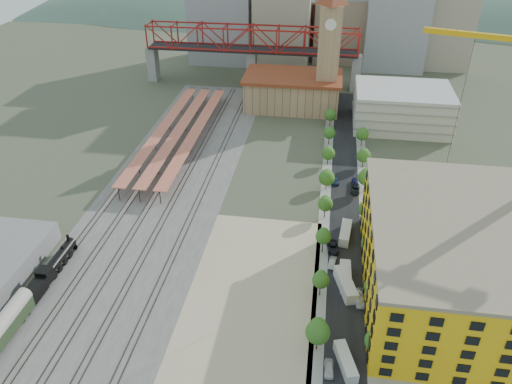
# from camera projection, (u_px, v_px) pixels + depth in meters

# --- Properties ---
(ground) EXTENTS (400.00, 400.00, 0.00)m
(ground) POSITION_uv_depth(u_px,v_px,m) (283.00, 225.00, 131.05)
(ground) COLOR #474C38
(ground) RESTS_ON ground
(ballast_strip) EXTENTS (36.00, 165.00, 0.06)m
(ballast_strip) POSITION_uv_depth(u_px,v_px,m) (171.00, 181.00, 150.30)
(ballast_strip) COLOR #605E59
(ballast_strip) RESTS_ON ground
(dirt_lot) EXTENTS (28.00, 67.00, 0.06)m
(dirt_lot) POSITION_uv_depth(u_px,v_px,m) (249.00, 309.00, 105.07)
(dirt_lot) COLOR tan
(dirt_lot) RESTS_ON ground
(street_asphalt) EXTENTS (12.00, 170.00, 0.06)m
(street_asphalt) POSITION_uv_depth(u_px,v_px,m) (345.00, 199.00, 141.61)
(street_asphalt) COLOR black
(street_asphalt) RESTS_ON ground
(sidewalk_west) EXTENTS (3.00, 170.00, 0.04)m
(sidewalk_west) POSITION_uv_depth(u_px,v_px,m) (325.00, 198.00, 142.32)
(sidewalk_west) COLOR gray
(sidewalk_west) RESTS_ON ground
(sidewalk_east) EXTENTS (3.00, 170.00, 0.04)m
(sidewalk_east) POSITION_uv_depth(u_px,v_px,m) (364.00, 201.00, 140.92)
(sidewalk_east) COLOR gray
(sidewalk_east) RESTS_ON ground
(construction_pad) EXTENTS (50.00, 90.00, 0.06)m
(construction_pad) POSITION_uv_depth(u_px,v_px,m) (479.00, 296.00, 108.52)
(construction_pad) COLOR gray
(construction_pad) RESTS_ON ground
(rail_tracks) EXTENTS (26.56, 160.00, 0.18)m
(rail_tracks) POSITION_uv_depth(u_px,v_px,m) (165.00, 180.00, 150.47)
(rail_tracks) COLOR #382B23
(rail_tracks) RESTS_ON ground
(platform_canopies) EXTENTS (16.00, 80.00, 4.12)m
(platform_canopies) POSITION_uv_depth(u_px,v_px,m) (179.00, 130.00, 171.96)
(platform_canopies) COLOR #D26F50
(platform_canopies) RESTS_ON ground
(station_hall) EXTENTS (38.00, 24.00, 13.10)m
(station_hall) POSITION_uv_depth(u_px,v_px,m) (293.00, 91.00, 197.09)
(station_hall) COLOR tan
(station_hall) RESTS_ON ground
(clock_tower) EXTENTS (12.00, 12.00, 52.00)m
(clock_tower) POSITION_uv_depth(u_px,v_px,m) (330.00, 37.00, 182.15)
(clock_tower) COLOR tan
(clock_tower) RESTS_ON ground
(parking_garage) EXTENTS (34.00, 26.00, 14.00)m
(parking_garage) POSITION_uv_depth(u_px,v_px,m) (402.00, 107.00, 181.64)
(parking_garage) COLOR silver
(parking_garage) RESTS_ON ground
(truss_bridge) EXTENTS (94.00, 9.60, 25.60)m
(truss_bridge) POSITION_uv_depth(u_px,v_px,m) (252.00, 42.00, 212.53)
(truss_bridge) COLOR gray
(truss_bridge) RESTS_ON ground
(construction_building) EXTENTS (44.60, 50.60, 18.80)m
(construction_building) POSITION_uv_depth(u_px,v_px,m) (475.00, 261.00, 103.96)
(construction_building) COLOR yellow
(construction_building) RESTS_ON ground
(street_trees) EXTENTS (15.40, 124.40, 8.00)m
(street_trees) POSITION_uv_depth(u_px,v_px,m) (345.00, 219.00, 133.23)
(street_trees) COLOR #36671F
(street_trees) RESTS_ON ground
(skyline) EXTENTS (133.00, 46.00, 60.00)m
(skyline) POSITION_uv_depth(u_px,v_px,m) (331.00, 16.00, 237.70)
(skyline) COLOR #9EA0A3
(skyline) RESTS_ON ground
(distant_hills) EXTENTS (647.00, 264.00, 227.00)m
(distant_hills) POSITION_uv_depth(u_px,v_px,m) (373.00, 120.00, 385.74)
(distant_hills) COLOR #4C6B59
(distant_hills) RESTS_ON ground
(locomotive) EXTENTS (2.82, 21.72, 5.43)m
(locomotive) POSITION_uv_depth(u_px,v_px,m) (53.00, 267.00, 113.46)
(locomotive) COLOR black
(locomotive) RESTS_ON ground
(coach) EXTENTS (3.12, 18.10, 5.68)m
(coach) POSITION_uv_depth(u_px,v_px,m) (2.00, 330.00, 96.35)
(coach) COLOR #22321B
(coach) RESTS_ON ground
(site_trailer_a) EXTENTS (4.71, 8.87, 2.35)m
(site_trailer_a) POSITION_uv_depth(u_px,v_px,m) (346.00, 362.00, 92.16)
(site_trailer_a) COLOR silver
(site_trailer_a) RESTS_ON ground
(site_trailer_b) EXTENTS (5.44, 10.47, 2.77)m
(site_trailer_b) POSITION_uv_depth(u_px,v_px,m) (345.00, 284.00, 109.60)
(site_trailer_b) COLOR silver
(site_trailer_b) RESTS_ON ground
(site_trailer_c) EXTENTS (2.63, 9.19, 2.50)m
(site_trailer_c) POSITION_uv_depth(u_px,v_px,m) (345.00, 276.00, 112.05)
(site_trailer_c) COLOR silver
(site_trailer_c) RESTS_ON ground
(site_trailer_d) EXTENTS (3.43, 9.51, 2.55)m
(site_trailer_d) POSITION_uv_depth(u_px,v_px,m) (345.00, 233.00, 125.91)
(site_trailer_d) COLOR silver
(site_trailer_d) RESTS_ON ground
(car_0) EXTENTS (1.86, 4.37, 1.47)m
(car_0) POSITION_uv_depth(u_px,v_px,m) (329.00, 369.00, 91.31)
(car_0) COLOR silver
(car_0) RESTS_ON ground
(car_1) EXTENTS (2.17, 4.43, 1.40)m
(car_1) POSITION_uv_depth(u_px,v_px,m) (332.00, 263.00, 116.91)
(car_1) COLOR #A5A5AA
(car_1) RESTS_ON ground
(car_2) EXTENTS (3.29, 5.97, 1.58)m
(car_2) POSITION_uv_depth(u_px,v_px,m) (333.00, 247.00, 121.67)
(car_2) COLOR black
(car_2) RESTS_ON ground
(car_3) EXTENTS (2.74, 5.15, 1.42)m
(car_3) POSITION_uv_depth(u_px,v_px,m) (335.00, 181.00, 149.22)
(car_3) COLOR navy
(car_3) RESTS_ON ground
(car_4) EXTENTS (2.18, 4.69, 1.56)m
(car_4) POSITION_uv_depth(u_px,v_px,m) (359.00, 296.00, 107.38)
(car_4) COLOR white
(car_4) RESTS_ON ground
(car_5) EXTENTS (1.85, 4.70, 1.52)m
(car_5) POSITION_uv_depth(u_px,v_px,m) (359.00, 300.00, 106.34)
(car_5) COLOR #929297
(car_5) RESTS_ON ground
(car_6) EXTENTS (2.76, 5.48, 1.49)m
(car_6) POSITION_uv_depth(u_px,v_px,m) (355.00, 189.00, 144.89)
(car_6) COLOR black
(car_6) RESTS_ON ground
(car_7) EXTENTS (2.29, 4.65, 1.30)m
(car_7) POSITION_uv_depth(u_px,v_px,m) (355.00, 183.00, 148.00)
(car_7) COLOR navy
(car_7) RESTS_ON ground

